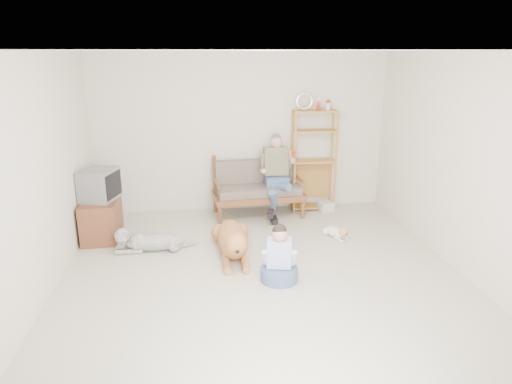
{
  "coord_description": "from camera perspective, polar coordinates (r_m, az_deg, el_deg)",
  "views": [
    {
      "loc": [
        -0.73,
        -4.98,
        2.69
      ],
      "look_at": [
        0.03,
        1.0,
        0.83
      ],
      "focal_mm": 32.0,
      "sensor_mm": 36.0,
      "label": 1
    }
  ],
  "objects": [
    {
      "name": "book_stack",
      "position": [
        8.15,
        8.77,
        -1.76
      ],
      "size": [
        0.28,
        0.23,
        0.15
      ],
      "primitive_type": "cube",
      "rotation": [
        0.0,
        0.0,
        0.24
      ],
      "color": "silver",
      "rests_on": "ground"
    },
    {
      "name": "golden_retriever",
      "position": [
        6.32,
        -2.92,
        -6.04
      ],
      "size": [
        0.42,
        1.65,
        0.5
      ],
      "rotation": [
        0.0,
        0.0,
        0.01
      ],
      "color": "#C27F43",
      "rests_on": "ground"
    },
    {
      "name": "loveseat",
      "position": [
        7.75,
        0.22,
        0.63
      ],
      "size": [
        1.55,
        0.82,
        0.95
      ],
      "rotation": [
        0.0,
        0.0,
        0.08
      ],
      "color": "brown",
      "rests_on": "ground"
    },
    {
      "name": "man",
      "position": [
        7.56,
        2.54,
        1.36
      ],
      "size": [
        0.52,
        0.75,
        1.22
      ],
      "color": "#4E618F",
      "rests_on": "loveseat"
    },
    {
      "name": "wall_left",
      "position": [
        5.45,
        -25.95,
        1.14
      ],
      "size": [
        0.0,
        5.5,
        5.5
      ],
      "primitive_type": "plane",
      "rotation": [
        1.57,
        0.0,
        1.57
      ],
      "color": "beige",
      "rests_on": "ground"
    },
    {
      "name": "crt_tv",
      "position": [
        7.06,
        -18.95,
        0.9
      ],
      "size": [
        0.57,
        0.65,
        0.46
      ],
      "rotation": [
        0.0,
        0.0,
        -0.28
      ],
      "color": "slate",
      "rests_on": "tv_stand"
    },
    {
      "name": "wall_right",
      "position": [
        6.08,
        25.08,
        2.79
      ],
      "size": [
        0.0,
        5.5,
        5.5
      ],
      "primitive_type": "plane",
      "rotation": [
        1.57,
        0.0,
        -1.57
      ],
      "color": "beige",
      "rests_on": "ground"
    },
    {
      "name": "terrier",
      "position": [
        6.99,
        10.09,
        -4.96
      ],
      "size": [
        0.31,
        0.54,
        0.22
      ],
      "rotation": [
        0.0,
        0.0,
        0.42
      ],
      "color": "white",
      "rests_on": "ground"
    },
    {
      "name": "wall_back",
      "position": [
        7.88,
        -1.85,
        7.35
      ],
      "size": [
        5.0,
        0.0,
        5.0
      ],
      "primitive_type": "plane",
      "rotation": [
        1.57,
        0.0,
        0.0
      ],
      "color": "beige",
      "rests_on": "ground"
    },
    {
      "name": "shaggy_dog",
      "position": [
        6.62,
        -13.32,
        -5.99
      ],
      "size": [
        1.2,
        0.31,
        0.35
      ],
      "rotation": [
        0.0,
        0.0,
        -1.53
      ],
      "color": "silver",
      "rests_on": "ground"
    },
    {
      "name": "ceiling",
      "position": [
        5.03,
        1.15,
        17.26
      ],
      "size": [
        5.5,
        5.5,
        0.0
      ],
      "primitive_type": "plane",
      "rotation": [
        3.14,
        0.0,
        0.0
      ],
      "color": "white",
      "rests_on": "ground"
    },
    {
      "name": "etagere",
      "position": [
        7.98,
        7.2,
        4.05
      ],
      "size": [
        0.78,
        0.34,
        2.05
      ],
      "color": "#AF8537",
      "rests_on": "ground"
    },
    {
      "name": "wall_outlet",
      "position": [
        8.09,
        -10.62,
        -0.33
      ],
      "size": [
        0.12,
        0.02,
        0.08
      ],
      "primitive_type": "cube",
      "color": "silver",
      "rests_on": "ground"
    },
    {
      "name": "floor",
      "position": [
        5.71,
        0.99,
        -10.99
      ],
      "size": [
        5.5,
        5.5,
        0.0
      ],
      "primitive_type": "plane",
      "color": "silver",
      "rests_on": "ground"
    },
    {
      "name": "tv_stand",
      "position": [
        7.24,
        -18.78,
        -3.09
      ],
      "size": [
        0.53,
        0.92,
        0.6
      ],
      "rotation": [
        0.0,
        0.0,
        0.03
      ],
      "color": "brown",
      "rests_on": "ground"
    },
    {
      "name": "child",
      "position": [
        5.61,
        2.91,
        -8.53
      ],
      "size": [
        0.46,
        0.46,
        0.73
      ],
      "rotation": [
        0.0,
        0.0,
        -0.18
      ],
      "color": "#4E618F",
      "rests_on": "ground"
    },
    {
      "name": "wall_front",
      "position": [
        2.7,
        9.74,
        -12.89
      ],
      "size": [
        5.0,
        0.0,
        5.0
      ],
      "primitive_type": "plane",
      "rotation": [
        -1.57,
        0.0,
        0.0
      ],
      "color": "beige",
      "rests_on": "ground"
    }
  ]
}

